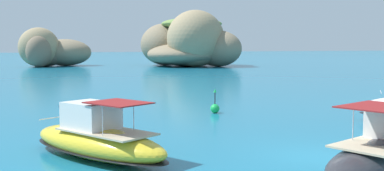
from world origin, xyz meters
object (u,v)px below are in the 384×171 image
at_px(islet_small, 51,51).
at_px(motorboat_yellow, 97,140).
at_px(channel_buoy, 215,108).
at_px(dinghy_tender, 80,121).
at_px(islet_large, 189,45).

bearing_deg(islet_small, motorboat_yellow, -88.12).
height_order(motorboat_yellow, channel_buoy, motorboat_yellow).
distance_m(islet_small, dinghy_tender, 64.92).
bearing_deg(dinghy_tender, channel_buoy, 15.24).
relative_size(motorboat_yellow, dinghy_tender, 2.49).
xyz_separation_m(islet_small, motorboat_yellow, (2.37, -72.18, -2.04)).
xyz_separation_m(islet_small, dinghy_tender, (2.10, -64.84, -2.52)).
xyz_separation_m(islet_large, motorboat_yellow, (-21.97, -66.21, -3.18)).
bearing_deg(dinghy_tender, motorboat_yellow, -87.85).
height_order(islet_small, dinghy_tender, islet_small).
bearing_deg(islet_small, dinghy_tender, -88.15).
height_order(motorboat_yellow, dinghy_tender, motorboat_yellow).
relative_size(islet_large, channel_buoy, 15.77).
xyz_separation_m(islet_large, islet_small, (-24.34, 5.97, -1.14)).
bearing_deg(channel_buoy, islet_small, 99.29).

